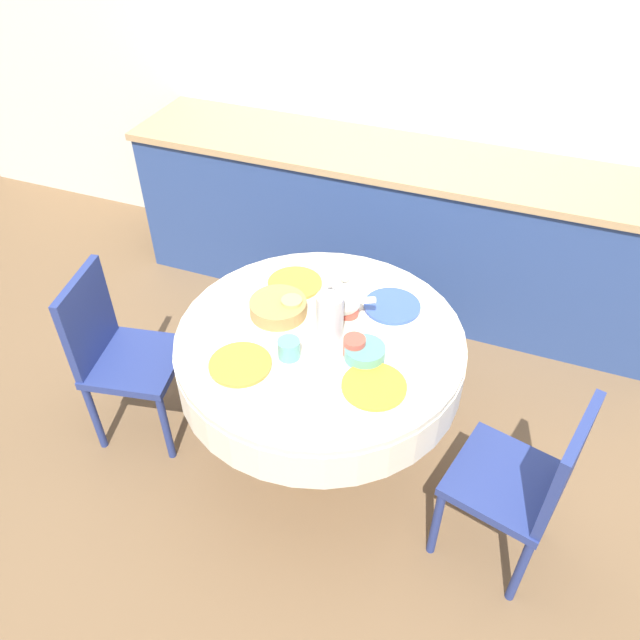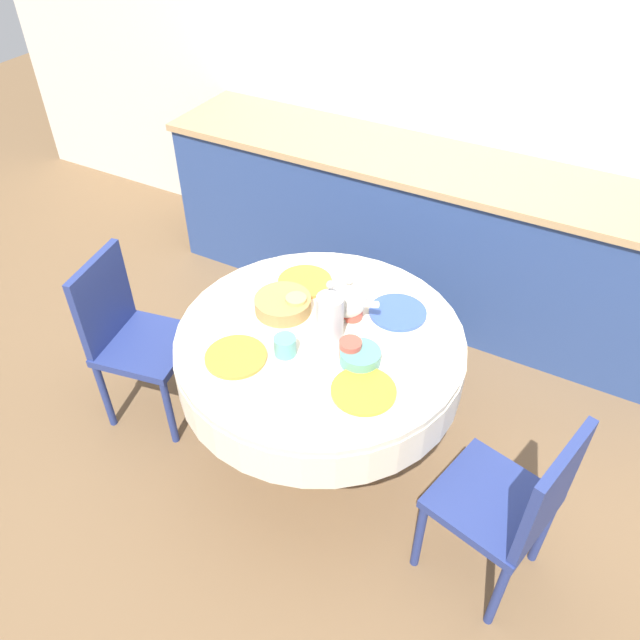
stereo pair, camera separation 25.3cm
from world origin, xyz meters
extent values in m
plane|color=brown|center=(0.00, 0.00, 0.00)|extent=(12.00, 12.00, 0.00)
cube|color=silver|center=(0.00, 1.69, 1.30)|extent=(7.00, 0.05, 2.60)
cube|color=#2D4784|center=(0.00, 1.35, 0.45)|extent=(3.20, 0.60, 0.89)
cube|color=tan|center=(0.00, 1.35, 0.91)|extent=(3.24, 0.64, 0.04)
cylinder|color=brown|center=(0.00, 0.00, 0.02)|extent=(0.44, 0.44, 0.04)
cylinder|color=brown|center=(0.00, 0.00, 0.29)|extent=(0.11, 0.11, 0.49)
cylinder|color=silver|center=(0.00, 0.00, 0.62)|extent=(1.22, 1.22, 0.18)
cylinder|color=silver|center=(0.00, 0.00, 0.73)|extent=(1.21, 1.21, 0.03)
cube|color=navy|center=(0.85, -0.21, 0.44)|extent=(0.48, 0.48, 0.04)
cube|color=navy|center=(1.02, -0.25, 0.67)|extent=(0.13, 0.38, 0.43)
cylinder|color=navy|center=(0.63, -0.34, 0.21)|extent=(0.04, 0.04, 0.42)
cylinder|color=navy|center=(0.72, 0.00, 0.21)|extent=(0.04, 0.04, 0.42)
cylinder|color=navy|center=(0.98, -0.42, 0.21)|extent=(0.04, 0.04, 0.42)
cylinder|color=navy|center=(1.06, -0.08, 0.21)|extent=(0.04, 0.04, 0.42)
cube|color=navy|center=(-0.86, -0.16, 0.44)|extent=(0.47, 0.47, 0.04)
cube|color=navy|center=(-1.04, -0.20, 0.67)|extent=(0.11, 0.38, 0.43)
cylinder|color=navy|center=(-0.72, 0.04, 0.21)|extent=(0.04, 0.04, 0.42)
cylinder|color=navy|center=(-0.65, -0.30, 0.21)|extent=(0.04, 0.04, 0.42)
cylinder|color=navy|center=(-1.06, -0.02, 0.21)|extent=(0.04, 0.04, 0.42)
cylinder|color=navy|center=(-1.00, -0.37, 0.21)|extent=(0.04, 0.04, 0.42)
cylinder|color=orange|center=(-0.23, -0.28, 0.75)|extent=(0.25, 0.25, 0.01)
cylinder|color=#5BA39E|center=(-0.07, -0.16, 0.78)|extent=(0.09, 0.09, 0.08)
cylinder|color=yellow|center=(0.30, -0.21, 0.75)|extent=(0.25, 0.25, 0.01)
cylinder|color=#CC4C3D|center=(0.17, -0.06, 0.78)|extent=(0.09, 0.09, 0.08)
cylinder|color=orange|center=(-0.23, 0.28, 0.75)|extent=(0.25, 0.25, 0.01)
cylinder|color=#DBB766|center=(-0.16, 0.08, 0.78)|extent=(0.09, 0.09, 0.08)
cylinder|color=#3856AD|center=(0.23, 0.28, 0.75)|extent=(0.25, 0.25, 0.01)
cylinder|color=#CC4C3D|center=(0.07, 0.17, 0.78)|extent=(0.09, 0.09, 0.08)
cylinder|color=#B2B2B7|center=(0.04, 0.02, 0.84)|extent=(0.11, 0.11, 0.20)
cone|color=#B2B2B7|center=(0.04, 0.02, 0.97)|extent=(0.10, 0.10, 0.05)
sphere|color=#B2B2B7|center=(0.04, 0.02, 1.01)|extent=(0.03, 0.03, 0.03)
cylinder|color=silver|center=(0.05, 0.16, 0.75)|extent=(0.09, 0.09, 0.01)
sphere|color=silver|center=(0.05, 0.16, 0.84)|extent=(0.16, 0.16, 0.16)
cylinder|color=silver|center=(0.14, 0.16, 0.84)|extent=(0.09, 0.03, 0.06)
sphere|color=silver|center=(0.05, 0.16, 0.93)|extent=(0.04, 0.04, 0.04)
cylinder|color=#AD844C|center=(-0.22, 0.06, 0.78)|extent=(0.24, 0.24, 0.07)
cylinder|color=#569993|center=(0.21, -0.06, 0.77)|extent=(0.16, 0.16, 0.06)
camera|label=1|loc=(0.69, -1.79, 2.47)|focal=35.00mm
camera|label=2|loc=(0.92, -1.69, 2.47)|focal=35.00mm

